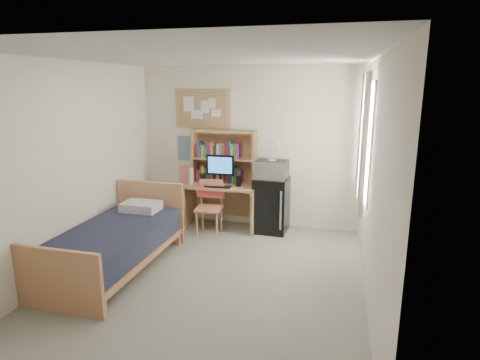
% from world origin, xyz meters
% --- Properties ---
extents(floor, '(3.60, 4.20, 0.02)m').
position_xyz_m(floor, '(0.00, 0.00, -0.01)').
color(floor, gray).
rests_on(floor, ground).
extents(ceiling, '(3.60, 4.20, 0.02)m').
position_xyz_m(ceiling, '(0.00, 0.00, 2.60)').
color(ceiling, silver).
rests_on(ceiling, wall_back).
extents(wall_back, '(3.60, 0.04, 2.60)m').
position_xyz_m(wall_back, '(0.00, 2.10, 1.30)').
color(wall_back, white).
rests_on(wall_back, floor).
extents(wall_front, '(3.60, 0.04, 2.60)m').
position_xyz_m(wall_front, '(0.00, -2.10, 1.30)').
color(wall_front, white).
rests_on(wall_front, floor).
extents(wall_left, '(0.04, 4.20, 2.60)m').
position_xyz_m(wall_left, '(-1.80, 0.00, 1.30)').
color(wall_left, white).
rests_on(wall_left, floor).
extents(wall_right, '(0.04, 4.20, 2.60)m').
position_xyz_m(wall_right, '(1.80, 0.00, 1.30)').
color(wall_right, white).
rests_on(wall_right, floor).
extents(window_unit, '(0.10, 1.40, 1.70)m').
position_xyz_m(window_unit, '(1.75, 1.20, 1.60)').
color(window_unit, white).
rests_on(window_unit, wall_right).
extents(curtain_left, '(0.04, 0.55, 1.70)m').
position_xyz_m(curtain_left, '(1.72, 0.80, 1.60)').
color(curtain_left, silver).
rests_on(curtain_left, wall_right).
extents(curtain_right, '(0.04, 0.55, 1.70)m').
position_xyz_m(curtain_right, '(1.72, 1.60, 1.60)').
color(curtain_right, silver).
rests_on(curtain_right, wall_right).
extents(bulletin_board, '(0.94, 0.03, 0.64)m').
position_xyz_m(bulletin_board, '(-0.78, 2.08, 1.92)').
color(bulletin_board, tan).
rests_on(bulletin_board, wall_back).
extents(poster_wave, '(0.30, 0.01, 0.42)m').
position_xyz_m(poster_wave, '(-1.10, 2.09, 1.25)').
color(poster_wave, '#244F92').
rests_on(poster_wave, wall_back).
extents(poster_japan, '(0.28, 0.01, 0.36)m').
position_xyz_m(poster_japan, '(-1.10, 2.09, 0.78)').
color(poster_japan, red).
rests_on(poster_japan, wall_back).
extents(desk, '(1.18, 0.60, 0.73)m').
position_xyz_m(desk, '(-0.38, 1.79, 0.37)').
color(desk, tan).
rests_on(desk, floor).
extents(desk_chair, '(0.45, 0.45, 0.85)m').
position_xyz_m(desk_chair, '(-0.49, 1.44, 0.43)').
color(desk_chair, tan).
rests_on(desk_chair, floor).
extents(mini_fridge, '(0.54, 0.54, 0.88)m').
position_xyz_m(mini_fridge, '(0.43, 1.82, 0.44)').
color(mini_fridge, black).
rests_on(mini_fridge, floor).
extents(bed, '(1.04, 2.04, 0.55)m').
position_xyz_m(bed, '(-1.28, -0.04, 0.28)').
color(bed, '#1B1E31').
rests_on(bed, floor).
extents(hutch, '(1.05, 0.28, 0.86)m').
position_xyz_m(hutch, '(-0.38, 1.94, 1.16)').
color(hutch, tan).
rests_on(hutch, desk).
extents(monitor, '(0.45, 0.04, 0.48)m').
position_xyz_m(monitor, '(-0.38, 1.73, 0.97)').
color(monitor, black).
rests_on(monitor, desk).
extents(keyboard, '(0.42, 0.14, 0.02)m').
position_xyz_m(keyboard, '(-0.39, 1.59, 0.74)').
color(keyboard, black).
rests_on(keyboard, desk).
extents(speaker_left, '(0.07, 0.07, 0.17)m').
position_xyz_m(speaker_left, '(-0.68, 1.73, 0.82)').
color(speaker_left, black).
rests_on(speaker_left, desk).
extents(speaker_right, '(0.07, 0.07, 0.16)m').
position_xyz_m(speaker_right, '(-0.08, 1.72, 0.81)').
color(speaker_right, black).
rests_on(speaker_right, desk).
extents(water_bottle, '(0.08, 0.08, 0.26)m').
position_xyz_m(water_bottle, '(-0.86, 1.69, 0.86)').
color(water_bottle, silver).
rests_on(water_bottle, desk).
extents(hoodie, '(0.46, 0.17, 0.21)m').
position_xyz_m(hoodie, '(-0.50, 1.64, 0.66)').
color(hoodie, '#E25660').
rests_on(hoodie, desk_chair).
extents(microwave, '(0.51, 0.40, 0.28)m').
position_xyz_m(microwave, '(0.43, 1.80, 1.02)').
color(microwave, silver).
rests_on(microwave, mini_fridge).
extents(desk_fan, '(0.27, 0.27, 0.32)m').
position_xyz_m(desk_fan, '(0.43, 1.80, 1.31)').
color(desk_fan, silver).
rests_on(desk_fan, microwave).
extents(pillow, '(0.52, 0.37, 0.12)m').
position_xyz_m(pillow, '(-1.26, 0.71, 0.62)').
color(pillow, silver).
rests_on(pillow, bed).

